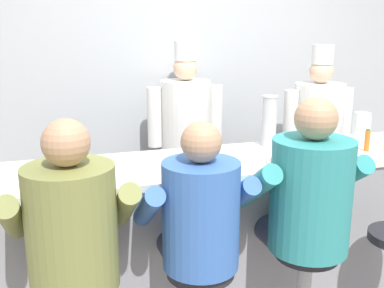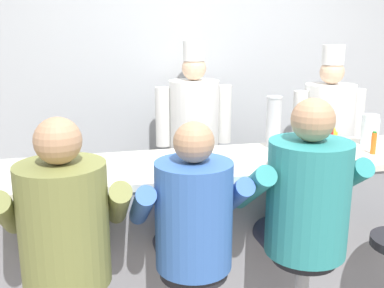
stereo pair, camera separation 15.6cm
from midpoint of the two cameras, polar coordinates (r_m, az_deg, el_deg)
wall_back at (r=4.07m, az=-2.24°, el=8.30°), size 10.00×0.06×2.70m
diner_counter at (r=3.01m, az=5.04°, el=-10.80°), size 3.01×0.67×1.00m
ketchup_bottle_red at (r=2.89m, az=14.95°, el=0.72°), size 0.07×0.07×0.26m
mustard_bottle_yellow at (r=2.99m, az=15.39°, el=0.60°), size 0.07×0.07×0.21m
hot_sauce_bottle_orange at (r=3.14m, az=20.04°, el=0.42°), size 0.03×0.03×0.15m
water_pitcher_clear at (r=3.37m, az=19.50°, el=2.00°), size 0.13×0.11×0.21m
breakfast_plate at (r=2.55m, az=-19.54°, el=-3.96°), size 0.23×0.23×0.05m
cereal_bowl at (r=2.72m, az=9.57°, el=-2.01°), size 0.16×0.16×0.05m
coffee_mug_tan at (r=2.60m, az=-1.86°, el=-2.01°), size 0.14×0.09×0.10m
coffee_mug_white at (r=2.38m, az=-15.04°, el=-4.14°), size 0.13×0.09×0.09m
cup_stack_steel at (r=3.09m, az=8.35°, el=2.91°), size 0.11×0.11×0.35m
diner_seated_olive at (r=2.16m, az=-17.01°, el=-10.89°), size 0.61×0.60×1.42m
diner_seated_blue at (r=2.24m, az=-1.16°, el=-9.94°), size 0.57×0.56×1.37m
diner_seated_teal at (r=2.45m, az=12.55°, el=-7.06°), size 0.64×0.63×1.46m
cook_in_whites_near at (r=3.84m, az=-1.96°, el=1.55°), size 0.66×0.42×1.69m
cook_in_whites_far at (r=3.97m, az=14.51°, el=1.28°), size 0.65×0.42×1.66m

